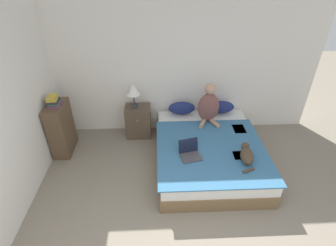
{
  "coord_description": "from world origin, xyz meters",
  "views": [
    {
      "loc": [
        -0.3,
        -1.07,
        3.02
      ],
      "look_at": [
        -0.15,
        2.33,
        0.79
      ],
      "focal_mm": 28.0,
      "sensor_mm": 36.0,
      "label": 1
    }
  ],
  "objects_px": {
    "cat_tabby": "(247,155)",
    "bed": "(208,152)",
    "laptop_open": "(190,153)",
    "bookshelf": "(61,129)",
    "nightstand": "(138,121)",
    "table_lamp": "(133,91)",
    "pillow_near": "(182,108)",
    "person_sitting": "(209,106)",
    "pillow_far": "(221,107)",
    "book_stack_top": "(53,101)"
  },
  "relations": [
    {
      "from": "cat_tabby",
      "to": "pillow_far",
      "type": "bearing_deg",
      "value": 11.55
    },
    {
      "from": "person_sitting",
      "to": "cat_tabby",
      "type": "relative_size",
      "value": 1.39
    },
    {
      "from": "pillow_near",
      "to": "book_stack_top",
      "type": "bearing_deg",
      "value": -167.91
    },
    {
      "from": "cat_tabby",
      "to": "pillow_near",
      "type": "bearing_deg",
      "value": 39.2
    },
    {
      "from": "person_sitting",
      "to": "bookshelf",
      "type": "xyz_separation_m",
      "value": [
        -2.57,
        -0.18,
        -0.28
      ]
    },
    {
      "from": "pillow_near",
      "to": "book_stack_top",
      "type": "height_order",
      "value": "book_stack_top"
    },
    {
      "from": "table_lamp",
      "to": "cat_tabby",
      "type": "bearing_deg",
      "value": -37.52
    },
    {
      "from": "table_lamp",
      "to": "person_sitting",
      "type": "bearing_deg",
      "value": -9.74
    },
    {
      "from": "person_sitting",
      "to": "nightstand",
      "type": "relative_size",
      "value": 1.18
    },
    {
      "from": "table_lamp",
      "to": "bookshelf",
      "type": "xyz_separation_m",
      "value": [
        -1.25,
        -0.41,
        -0.5
      ]
    },
    {
      "from": "laptop_open",
      "to": "table_lamp",
      "type": "distance_m",
      "value": 1.56
    },
    {
      "from": "pillow_near",
      "to": "laptop_open",
      "type": "xyz_separation_m",
      "value": [
        0.02,
        -1.23,
        -0.07
      ]
    },
    {
      "from": "cat_tabby",
      "to": "nightstand",
      "type": "height_order",
      "value": "cat_tabby"
    },
    {
      "from": "pillow_near",
      "to": "nightstand",
      "type": "distance_m",
      "value": 0.86
    },
    {
      "from": "person_sitting",
      "to": "laptop_open",
      "type": "distance_m",
      "value": 1.08
    },
    {
      "from": "laptop_open",
      "to": "bookshelf",
      "type": "bearing_deg",
      "value": 146.78
    },
    {
      "from": "bookshelf",
      "to": "laptop_open",
      "type": "bearing_deg",
      "value": -19.96
    },
    {
      "from": "person_sitting",
      "to": "book_stack_top",
      "type": "xyz_separation_m",
      "value": [
        -2.57,
        -0.18,
        0.26
      ]
    },
    {
      "from": "bookshelf",
      "to": "nightstand",
      "type": "bearing_deg",
      "value": 17.62
    },
    {
      "from": "person_sitting",
      "to": "bookshelf",
      "type": "relative_size",
      "value": 0.79
    },
    {
      "from": "pillow_far",
      "to": "nightstand",
      "type": "xyz_separation_m",
      "value": [
        -1.57,
        -0.04,
        -0.25
      ]
    },
    {
      "from": "table_lamp",
      "to": "bookshelf",
      "type": "relative_size",
      "value": 0.5
    },
    {
      "from": "laptop_open",
      "to": "table_lamp",
      "type": "xyz_separation_m",
      "value": [
        -0.89,
        1.18,
        0.47
      ]
    },
    {
      "from": "book_stack_top",
      "to": "cat_tabby",
      "type": "bearing_deg",
      "value": -17.01
    },
    {
      "from": "bed",
      "to": "book_stack_top",
      "type": "height_order",
      "value": "book_stack_top"
    },
    {
      "from": "bed",
      "to": "cat_tabby",
      "type": "xyz_separation_m",
      "value": [
        0.46,
        -0.46,
        0.32
      ]
    },
    {
      "from": "person_sitting",
      "to": "laptop_open",
      "type": "xyz_separation_m",
      "value": [
        -0.43,
        -0.96,
        -0.26
      ]
    },
    {
      "from": "laptop_open",
      "to": "bookshelf",
      "type": "xyz_separation_m",
      "value": [
        -2.14,
        0.78,
        -0.02
      ]
    },
    {
      "from": "pillow_near",
      "to": "bed",
      "type": "bearing_deg",
      "value": -67.53
    },
    {
      "from": "book_stack_top",
      "to": "person_sitting",
      "type": "bearing_deg",
      "value": 4.01
    },
    {
      "from": "nightstand",
      "to": "table_lamp",
      "type": "relative_size",
      "value": 1.32
    },
    {
      "from": "laptop_open",
      "to": "pillow_far",
      "type": "bearing_deg",
      "value": 46.18
    },
    {
      "from": "nightstand",
      "to": "book_stack_top",
      "type": "xyz_separation_m",
      "value": [
        -1.3,
        -0.42,
        0.7
      ]
    },
    {
      "from": "book_stack_top",
      "to": "nightstand",
      "type": "bearing_deg",
      "value": 17.67
    },
    {
      "from": "cat_tabby",
      "to": "bed",
      "type": "bearing_deg",
      "value": 52.59
    },
    {
      "from": "person_sitting",
      "to": "nightstand",
      "type": "height_order",
      "value": "person_sitting"
    },
    {
      "from": "person_sitting",
      "to": "nightstand",
      "type": "xyz_separation_m",
      "value": [
        -1.27,
        0.23,
        -0.44
      ]
    },
    {
      "from": "pillow_near",
      "to": "person_sitting",
      "type": "distance_m",
      "value": 0.56
    },
    {
      "from": "pillow_near",
      "to": "table_lamp",
      "type": "xyz_separation_m",
      "value": [
        -0.88,
        -0.05,
        0.4
      ]
    },
    {
      "from": "nightstand",
      "to": "bookshelf",
      "type": "bearing_deg",
      "value": -162.38
    },
    {
      "from": "bookshelf",
      "to": "book_stack_top",
      "type": "xyz_separation_m",
      "value": [
        -0.0,
        -0.0,
        0.54
      ]
    },
    {
      "from": "cat_tabby",
      "to": "table_lamp",
      "type": "xyz_separation_m",
      "value": [
        -1.71,
        1.31,
        0.43
      ]
    },
    {
      "from": "laptop_open",
      "to": "table_lamp",
      "type": "relative_size",
      "value": 0.77
    },
    {
      "from": "bed",
      "to": "pillow_near",
      "type": "xyz_separation_m",
      "value": [
        -0.37,
        0.9,
        0.34
      ]
    },
    {
      "from": "person_sitting",
      "to": "cat_tabby",
      "type": "xyz_separation_m",
      "value": [
        0.39,
        -1.09,
        -0.21
      ]
    },
    {
      "from": "bookshelf",
      "to": "pillow_far",
      "type": "bearing_deg",
      "value": 8.99
    },
    {
      "from": "pillow_far",
      "to": "table_lamp",
      "type": "distance_m",
      "value": 1.67
    },
    {
      "from": "bed",
      "to": "table_lamp",
      "type": "xyz_separation_m",
      "value": [
        -1.25,
        0.85,
        0.74
      ]
    },
    {
      "from": "pillow_near",
      "to": "pillow_far",
      "type": "xyz_separation_m",
      "value": [
        0.74,
        0.0,
        0.0
      ]
    },
    {
      "from": "pillow_near",
      "to": "cat_tabby",
      "type": "relative_size",
      "value": 0.95
    }
  ]
}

